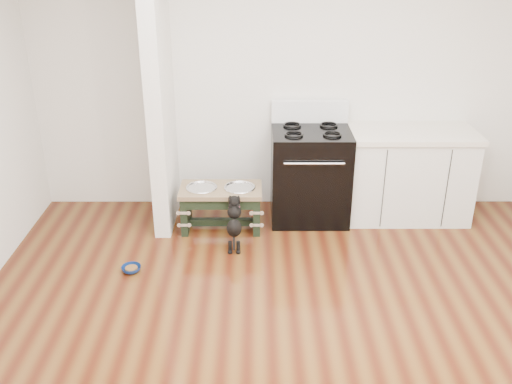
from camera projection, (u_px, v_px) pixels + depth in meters
name	position (u px, v px, depth m)	size (l,w,h in m)	color
ground	(298.00, 360.00, 3.90)	(5.00, 5.00, 0.00)	#43190C
room_shell	(307.00, 135.00, 3.22)	(5.00, 5.00, 5.00)	silver
partition_wall	(159.00, 88.00, 5.24)	(0.15, 0.80, 2.70)	silver
oven_range	(310.00, 173.00, 5.66)	(0.76, 0.69, 1.14)	black
cabinet_run	(408.00, 175.00, 5.68)	(1.24, 0.64, 0.91)	silver
dog_feeder	(221.00, 200.00, 5.49)	(0.78, 0.42, 0.45)	black
puppy	(234.00, 221.00, 5.18)	(0.14, 0.40, 0.48)	black
floor_bowl	(131.00, 269.00, 4.89)	(0.22, 0.22, 0.05)	navy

